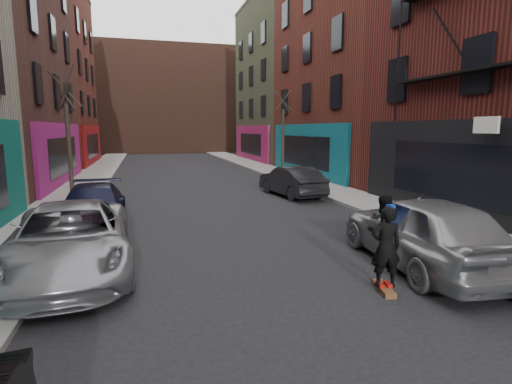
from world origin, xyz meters
TOP-DOWN VIEW (x-y plane):
  - sidewalk_left at (-6.25, 30.00)m, footprint 2.50×84.00m
  - sidewalk_right at (6.25, 30.00)m, footprint 2.50×84.00m
  - buildings_right at (13.50, 16.00)m, footprint 12.00×56.00m
  - building_far at (0.00, 56.00)m, footprint 40.00×10.00m
  - tree_left_far at (-6.20, 18.00)m, footprint 2.00×2.00m
  - tree_right_far at (6.20, 24.00)m, footprint 2.00×2.00m
  - parked_left_far at (-4.60, 7.55)m, footprint 2.95×5.68m
  - parked_left_end at (-4.60, 11.75)m, footprint 2.06×4.84m
  - parked_right_far at (3.20, 5.76)m, footprint 2.52×5.24m
  - parked_right_end at (3.80, 15.93)m, footprint 2.08×4.52m
  - skateboard at (1.54, 4.74)m, footprint 0.39×0.83m
  - skateboarder at (1.54, 4.74)m, footprint 0.66×0.51m
  - pedestrian at (2.39, 6.17)m, footprint 0.88×0.73m

SIDE VIEW (x-z plane):
  - skateboard at x=1.54m, z-range 0.00..0.10m
  - sidewalk_left at x=-6.25m, z-range 0.00..0.13m
  - sidewalk_right at x=6.25m, z-range 0.00..0.13m
  - parked_left_end at x=-4.60m, z-range 0.00..1.39m
  - parked_right_end at x=3.80m, z-range 0.00..1.44m
  - parked_left_far at x=-4.60m, z-range 0.00..1.53m
  - pedestrian at x=2.39m, z-range 0.01..1.67m
  - parked_right_far at x=3.20m, z-range 0.00..1.72m
  - skateboarder at x=1.54m, z-range 0.10..1.72m
  - tree_left_far at x=-6.20m, z-range 0.13..6.63m
  - tree_right_far at x=6.20m, z-range 0.13..6.93m
  - building_far at x=0.00m, z-range 0.00..14.00m
  - buildings_right at x=13.50m, z-range 0.00..16.00m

